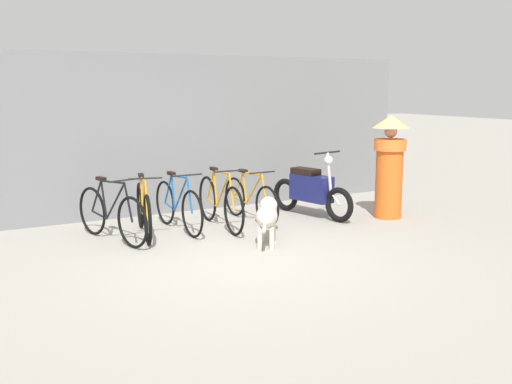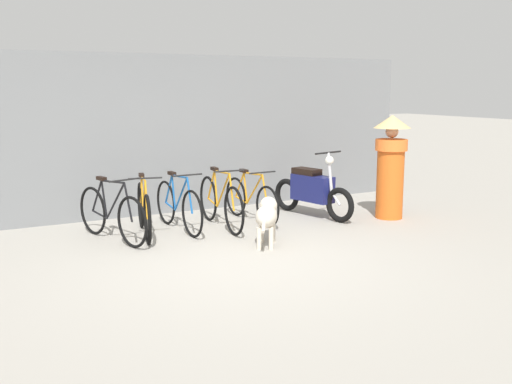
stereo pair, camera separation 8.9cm
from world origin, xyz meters
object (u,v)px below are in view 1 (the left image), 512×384
at_px(bicycle_0, 111,215).
at_px(motorcycle, 311,190).
at_px(bicycle_1, 144,210).
at_px(bicycle_2, 178,206).
at_px(person_in_robes, 390,162).
at_px(bicycle_3, 220,203).
at_px(stray_dog, 267,215).
at_px(bicycle_4, 250,200).

bearing_deg(bicycle_0, motorcycle, 74.34).
relative_size(bicycle_1, motorcycle, 0.98).
bearing_deg(bicycle_2, person_in_robes, 73.75).
bearing_deg(bicycle_1, bicycle_0, -66.70).
xyz_separation_m(bicycle_0, person_in_robes, (4.37, -0.68, 0.54)).
bearing_deg(bicycle_3, stray_dog, 10.19).
height_order(motorcycle, stray_dog, motorcycle).
xyz_separation_m(bicycle_0, bicycle_4, (2.27, 0.16, -0.03)).
distance_m(bicycle_2, bicycle_3, 0.64).
distance_m(bicycle_2, stray_dog, 1.53).
relative_size(bicycle_4, person_in_robes, 0.98).
distance_m(bicycle_2, bicycle_4, 1.23).
xyz_separation_m(motorcycle, stray_dog, (-1.54, -1.21, -0.03)).
distance_m(bicycle_0, motorcycle, 3.33).
xyz_separation_m(bicycle_2, person_in_robes, (3.34, -0.82, 0.54)).
height_order(bicycle_2, person_in_robes, person_in_robes).
bearing_deg(person_in_robes, bicycle_4, 6.58).
bearing_deg(bicycle_3, bicycle_4, 108.24).
relative_size(bicycle_0, bicycle_2, 1.01).
height_order(bicycle_4, stray_dog, bicycle_4).
bearing_deg(bicycle_4, person_in_robes, 65.52).
bearing_deg(bicycle_0, stray_dog, 40.50).
bearing_deg(bicycle_1, person_in_robes, 91.40).
xyz_separation_m(bicycle_0, bicycle_2, (1.04, 0.14, -0.01)).
height_order(motorcycle, person_in_robes, person_in_robes).
bearing_deg(motorcycle, bicycle_0, -102.29).
height_order(bicycle_0, motorcycle, motorcycle).
relative_size(bicycle_2, motorcycle, 0.95).
bearing_deg(bicycle_4, bicycle_2, -91.50).
bearing_deg(motorcycle, bicycle_3, -102.26).
bearing_deg(motorcycle, bicycle_1, -104.12).
xyz_separation_m(bicycle_0, bicycle_3, (1.66, 0.01, 0.01)).
xyz_separation_m(bicycle_4, person_in_robes, (2.10, -0.84, 0.56)).
bearing_deg(bicycle_2, bicycle_0, -85.05).
distance_m(bicycle_3, bicycle_4, 0.62).
bearing_deg(stray_dog, motorcycle, -17.94).
distance_m(motorcycle, person_in_robes, 1.34).
bearing_deg(motorcycle, bicycle_2, -105.56).
bearing_deg(stray_dog, bicycle_4, 14.76).
height_order(bicycle_4, person_in_robes, person_in_robes).
relative_size(bicycle_1, bicycle_2, 1.03).
height_order(bicycle_0, person_in_robes, person_in_robes).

